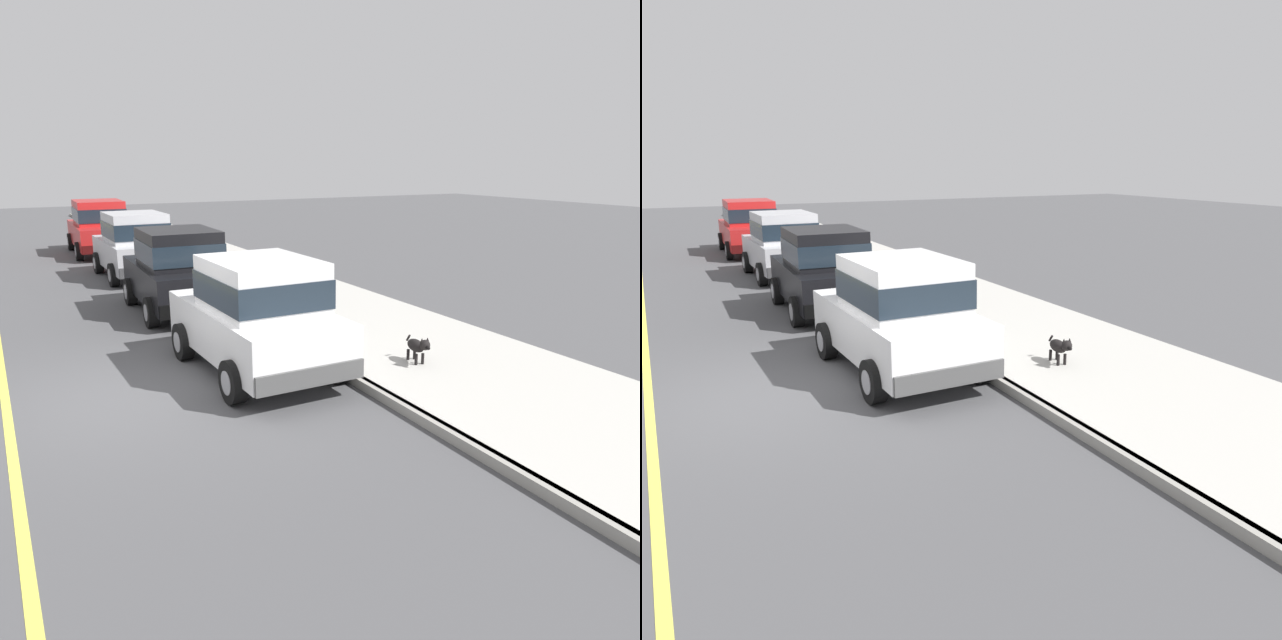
% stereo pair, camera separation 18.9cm
% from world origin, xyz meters
% --- Properties ---
extents(ground_plane, '(80.00, 80.00, 0.00)m').
position_xyz_m(ground_plane, '(0.00, 0.00, 0.00)').
color(ground_plane, '#4C4C4F').
extents(curb, '(0.16, 64.00, 0.14)m').
position_xyz_m(curb, '(3.20, 0.00, 0.07)').
color(curb, gray).
rests_on(curb, ground).
extents(sidewalk, '(3.60, 64.00, 0.14)m').
position_xyz_m(sidewalk, '(5.00, 0.00, 0.07)').
color(sidewalk, '#B7B5AD').
rests_on(sidewalk, ground).
extents(lane_centre_line, '(0.12, 57.60, 0.01)m').
position_xyz_m(lane_centre_line, '(-1.60, 0.00, 0.00)').
color(lane_centre_line, '#E0D64C').
rests_on(lane_centre_line, ground).
extents(car_white_hatchback, '(2.01, 3.83, 1.88)m').
position_xyz_m(car_white_hatchback, '(2.10, 0.20, 0.98)').
color(car_white_hatchback, white).
rests_on(car_white_hatchback, ground).
extents(car_black_hatchback, '(2.03, 3.85, 1.88)m').
position_xyz_m(car_black_hatchback, '(2.13, 4.81, 0.98)').
color(car_black_hatchback, black).
rests_on(car_black_hatchback, ground).
extents(car_silver_hatchback, '(1.99, 3.82, 1.88)m').
position_xyz_m(car_silver_hatchback, '(2.22, 9.56, 0.98)').
color(car_silver_hatchback, '#BCBCC1').
rests_on(car_silver_hatchback, ground).
extents(car_red_sedan, '(2.14, 4.66, 1.92)m').
position_xyz_m(car_red_sedan, '(2.13, 14.93, 0.98)').
color(car_red_sedan, red).
rests_on(car_red_sedan, ground).
extents(dog_black, '(0.26, 0.75, 0.49)m').
position_xyz_m(dog_black, '(4.38, -1.00, 0.43)').
color(dog_black, black).
rests_on(dog_black, sidewalk).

